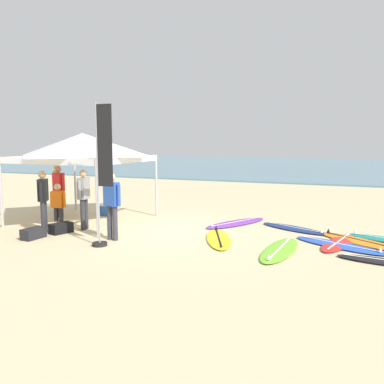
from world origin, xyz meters
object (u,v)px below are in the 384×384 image
at_px(surfboard_yellow, 218,239).
at_px(surfboard_lime, 280,250).
at_px(person_grey, 84,195).
at_px(person_black, 43,197).
at_px(surfboard_navy, 294,228).
at_px(surfboard_red, 339,243).
at_px(person_red, 59,188).
at_px(person_blue, 112,202).
at_px(surfboard_blue, 340,245).
at_px(person_orange, 58,201).
at_px(surfboard_black, 384,261).
at_px(surfboard_orange, 361,242).
at_px(gear_bag_by_pole, 33,233).
at_px(canopy_tent, 83,145).
at_px(banner_flag, 102,181).
at_px(gear_bag_near_tent, 61,228).
at_px(cooler_box, 106,210).
at_px(person_yellow, 57,184).
at_px(surfboard_purple, 236,223).

relative_size(surfboard_yellow, surfboard_lime, 0.94).
distance_m(person_grey, person_black, 1.08).
height_order(surfboard_navy, surfboard_red, same).
height_order(person_grey, person_red, same).
relative_size(surfboard_navy, person_blue, 1.27).
bearing_deg(surfboard_lime, person_black, -175.33).
distance_m(surfboard_navy, surfboard_blue, 1.98).
bearing_deg(person_black, person_blue, -0.33).
height_order(surfboard_blue, person_grey, person_grey).
distance_m(surfboard_lime, person_orange, 7.10).
bearing_deg(person_grey, surfboard_navy, 21.99).
distance_m(surfboard_blue, surfboard_lime, 1.58).
distance_m(surfboard_black, surfboard_lime, 2.16).
bearing_deg(surfboard_lime, surfboard_red, 44.61).
relative_size(person_red, person_orange, 1.43).
xyz_separation_m(surfboard_blue, surfboard_orange, (0.47, 0.58, -0.00)).
relative_size(person_red, person_black, 1.00).
xyz_separation_m(person_red, gear_bag_by_pole, (1.35, -2.60, -0.85)).
xyz_separation_m(canopy_tent, person_black, (-0.06, -1.72, -1.40)).
relative_size(surfboard_blue, surfboard_lime, 0.97).
distance_m(person_blue, banner_flag, 0.86).
relative_size(canopy_tent, surfboard_navy, 1.59).
relative_size(surfboard_lime, gear_bag_by_pole, 4.08).
xyz_separation_m(surfboard_black, gear_bag_near_tent, (-8.03, -0.32, 0.10)).
distance_m(surfboard_navy, cooler_box, 6.24).
distance_m(canopy_tent, gear_bag_by_pole, 3.30).
bearing_deg(surfboard_orange, person_black, -165.82).
bearing_deg(surfboard_lime, person_red, 169.33).
relative_size(banner_flag, cooler_box, 6.80).
distance_m(person_blue, person_grey, 1.61).
xyz_separation_m(surfboard_red, banner_flag, (-5.21, -2.35, 1.54)).
xyz_separation_m(surfboard_blue, surfboard_black, (0.89, -1.05, 0.00)).
height_order(surfboard_orange, person_red, person_red).
bearing_deg(surfboard_orange, person_orange, -175.49).
xyz_separation_m(surfboard_orange, person_orange, (-8.75, -0.69, 0.62)).
xyz_separation_m(surfboard_navy, person_yellow, (-8.20, -0.24, 0.95)).
xyz_separation_m(surfboard_blue, gear_bag_near_tent, (-7.14, -1.36, 0.10)).
bearing_deg(surfboard_navy, surfboard_black, -49.41).
distance_m(person_grey, gear_bag_near_tent, 1.10).
relative_size(canopy_tent, surfboard_purple, 1.39).
xyz_separation_m(surfboard_blue, person_red, (-8.72, 0.46, 0.95)).
height_order(surfboard_purple, person_blue, person_blue).
height_order(surfboard_navy, person_orange, person_orange).
xyz_separation_m(surfboard_lime, banner_flag, (-3.99, -1.15, 1.54)).
bearing_deg(surfboard_navy, person_yellow, -178.31).
distance_m(surfboard_red, gear_bag_near_tent, 7.28).
bearing_deg(banner_flag, cooler_box, 123.19).
distance_m(canopy_tent, surfboard_orange, 8.37).
distance_m(person_yellow, gear_bag_near_tent, 3.62).
bearing_deg(person_grey, surfboard_blue, 6.14).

